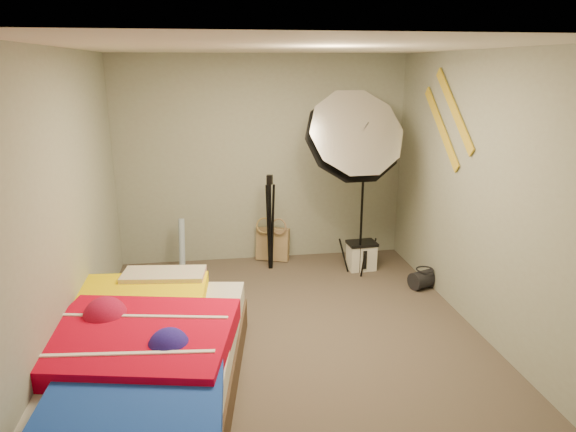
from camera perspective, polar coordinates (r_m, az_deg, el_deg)
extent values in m
plane|color=brown|center=(4.82, -0.09, -13.00)|extent=(4.00, 4.00, 0.00)
plane|color=silver|center=(4.20, -0.11, 18.26)|extent=(4.00, 4.00, 0.00)
plane|color=gray|center=(6.28, -2.86, 6.17)|extent=(3.50, 0.00, 3.50)
plane|color=gray|center=(2.50, 6.91, -10.21)|extent=(3.50, 0.00, 3.50)
plane|color=gray|center=(4.44, -23.05, 0.52)|extent=(0.00, 4.00, 4.00)
plane|color=gray|center=(4.91, 20.55, 2.23)|extent=(0.00, 4.00, 4.00)
cube|color=tan|center=(6.46, -1.70, -3.12)|extent=(0.45, 0.31, 0.42)
cylinder|color=#608CC0|center=(6.22, -11.71, -3.19)|extent=(0.10, 0.19, 0.63)
cube|color=white|center=(6.24, 8.15, -4.48)|extent=(0.33, 0.25, 0.32)
cylinder|color=black|center=(5.89, 14.88, -6.80)|extent=(0.37, 0.30, 0.19)
cube|color=gold|center=(5.32, 17.99, 11.16)|extent=(0.02, 0.91, 0.78)
cube|color=gold|center=(5.56, 16.66, 9.39)|extent=(0.02, 0.91, 0.78)
cube|color=#443123|center=(4.17, -16.04, -16.66)|extent=(1.73, 2.25, 0.27)
cube|color=beige|center=(4.05, -16.30, -13.98)|extent=(1.69, 2.20, 0.18)
cube|color=#F6D900|center=(4.43, -16.74, -9.37)|extent=(1.21, 1.08, 0.14)
cube|color=red|center=(3.84, -16.37, -13.18)|extent=(1.49, 1.33, 0.16)
cube|color=blue|center=(3.32, -16.68, -18.99)|extent=(1.06, 0.87, 0.12)
cube|color=#D2919D|center=(4.73, -13.59, -6.87)|extent=(0.75, 0.41, 0.14)
cylinder|color=black|center=(5.92, 8.24, 1.49)|extent=(0.03, 0.03, 1.72)
cube|color=black|center=(5.76, 8.56, 9.25)|extent=(0.07, 0.07, 0.11)
cone|color=white|center=(5.59, 7.20, 8.52)|extent=(1.29, 0.94, 1.26)
cylinder|color=black|center=(6.08, -2.00, -1.25)|extent=(0.05, 0.05, 1.04)
cube|color=black|center=(5.93, -2.06, 4.06)|extent=(0.08, 0.08, 0.11)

